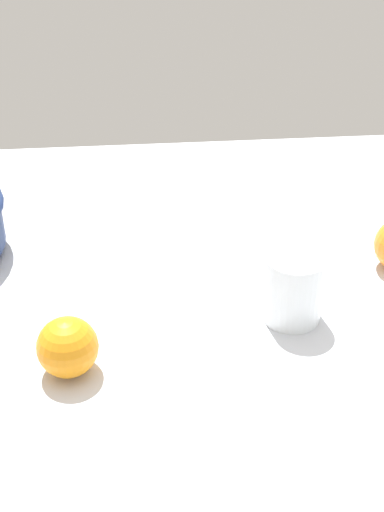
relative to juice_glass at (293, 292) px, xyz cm
name	(u,v)px	position (x,y,z in cm)	size (l,w,h in cm)	color
ground_plane	(183,290)	(-13.11, 9.12, -5.37)	(147.62, 89.91, 3.00)	silver
juice_glass	(293,292)	(0.00, 0.00, 0.00)	(7.45, 7.45, 9.01)	white
loose_orange_1	(68,347)	(-27.56, -7.70, -0.32)	(7.11, 7.11, 7.11)	orange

